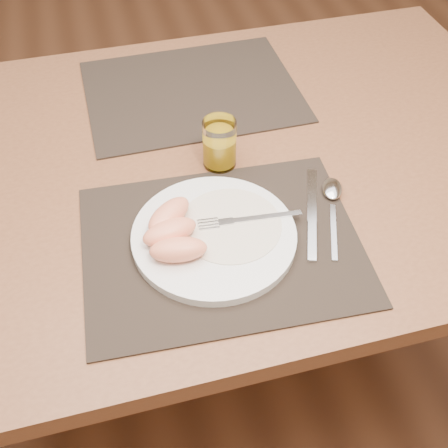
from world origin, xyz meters
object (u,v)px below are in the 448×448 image
at_px(fork, 241,220).
at_px(knife, 312,220).
at_px(placemat_near, 222,244).
at_px(placemat_far, 192,91).
at_px(spoon, 332,195).
at_px(plate, 214,236).
at_px(juice_glass, 219,146).
at_px(table, 204,190).

distance_m(fork, knife, 0.12).
height_order(placemat_near, placemat_far, same).
bearing_deg(placemat_near, placemat_far, 83.69).
distance_m(placemat_far, fork, 0.41).
height_order(placemat_far, spoon, spoon).
xyz_separation_m(plate, juice_glass, (0.06, 0.18, 0.03)).
distance_m(fork, juice_glass, 0.17).
height_order(table, juice_glass, juice_glass).
bearing_deg(placemat_far, table, -97.51).
bearing_deg(juice_glass, fork, -92.50).
xyz_separation_m(table, placemat_near, (-0.02, -0.22, 0.09)).
xyz_separation_m(table, fork, (0.02, -0.19, 0.11)).
relative_size(plate, juice_glass, 2.89).
bearing_deg(table, placemat_far, 82.49).
xyz_separation_m(table, knife, (0.14, -0.21, 0.09)).
relative_size(knife, spoon, 1.13).
bearing_deg(juice_glass, knife, -58.55).
bearing_deg(placemat_far, placemat_near, -96.31).
xyz_separation_m(spoon, juice_glass, (-0.17, 0.14, 0.04)).
relative_size(placemat_near, placemat_far, 1.00).
relative_size(fork, spoon, 0.94).
relative_size(table, fork, 7.99).
height_order(plate, fork, fork).
distance_m(placemat_near, fork, 0.05).
bearing_deg(juice_glass, plate, -107.25).
xyz_separation_m(knife, juice_glass, (-0.11, 0.19, 0.04)).
relative_size(placemat_far, spoon, 2.41).
bearing_deg(placemat_far, fork, -91.25).
relative_size(placemat_far, plate, 1.67).
distance_m(spoon, juice_glass, 0.22).
distance_m(placemat_far, spoon, 0.42).
bearing_deg(table, spoon, -40.00).
xyz_separation_m(plate, fork, (0.05, 0.01, 0.01)).
relative_size(fork, knife, 0.83).
bearing_deg(plate, placemat_near, -52.15).
height_order(knife, spoon, spoon).
bearing_deg(placemat_far, spoon, -66.48).
distance_m(plate, knife, 0.17).
relative_size(knife, juice_glass, 2.26).
distance_m(table, knife, 0.27).
distance_m(placemat_far, juice_glass, 0.25).
relative_size(placemat_far, juice_glass, 4.82).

